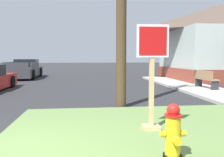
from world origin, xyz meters
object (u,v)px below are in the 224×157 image
object	(u,v)px
pickup_truck_charcoal	(25,70)
street_bench	(205,78)
stop_sign	(152,81)
manhole_cover	(54,122)
fire_hydrant	(173,134)

from	to	relation	value
pickup_truck_charcoal	street_bench	size ratio (longest dim) A/B	3.56
stop_sign	street_bench	distance (m)	7.48
stop_sign	pickup_truck_charcoal	size ratio (longest dim) A/B	0.38
stop_sign	manhole_cover	size ratio (longest dim) A/B	3.08
manhole_cover	pickup_truck_charcoal	size ratio (longest dim) A/B	0.13
fire_hydrant	manhole_cover	distance (m)	3.30
stop_sign	street_bench	world-z (taller)	stop_sign
fire_hydrant	pickup_truck_charcoal	bearing A→B (deg)	110.43
fire_hydrant	street_bench	distance (m)	8.77
stop_sign	pickup_truck_charcoal	world-z (taller)	stop_sign
stop_sign	street_bench	bearing A→B (deg)	54.15
stop_sign	manhole_cover	world-z (taller)	stop_sign
fire_hydrant	stop_sign	bearing A→B (deg)	86.08
pickup_truck_charcoal	street_bench	xyz separation A→B (m)	(10.49, -8.59, -0.03)
manhole_cover	street_bench	size ratio (longest dim) A/B	0.45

